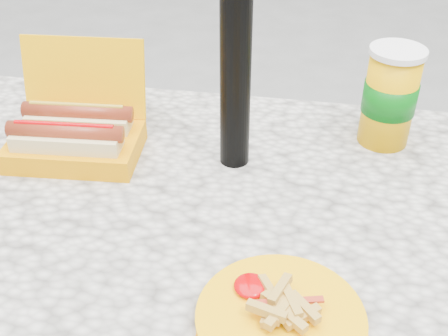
# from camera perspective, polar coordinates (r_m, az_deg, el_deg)

# --- Properties ---
(picnic_table) EXTENTS (1.20, 0.80, 0.75)m
(picnic_table) POSITION_cam_1_polar(r_m,az_deg,el_deg) (0.93, -0.57, -10.28)
(picnic_table) COLOR beige
(picnic_table) RESTS_ON ground
(hotdog_box) EXTENTS (0.23, 0.20, 0.18)m
(hotdog_box) POSITION_cam_1_polar(r_m,az_deg,el_deg) (1.01, -14.87, 3.37)
(hotdog_box) COLOR #FFAE00
(hotdog_box) RESTS_ON picnic_table
(fries_plate) EXTENTS (0.21, 0.28, 0.04)m
(fries_plate) POSITION_cam_1_polar(r_m,az_deg,el_deg) (0.71, 5.53, -15.20)
(fries_plate) COLOR #FF9300
(fries_plate) RESTS_ON picnic_table
(soda_cup) EXTENTS (0.10, 0.10, 0.18)m
(soda_cup) POSITION_cam_1_polar(r_m,az_deg,el_deg) (1.03, 16.49, 6.97)
(soda_cup) COLOR #F1A700
(soda_cup) RESTS_ON picnic_table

